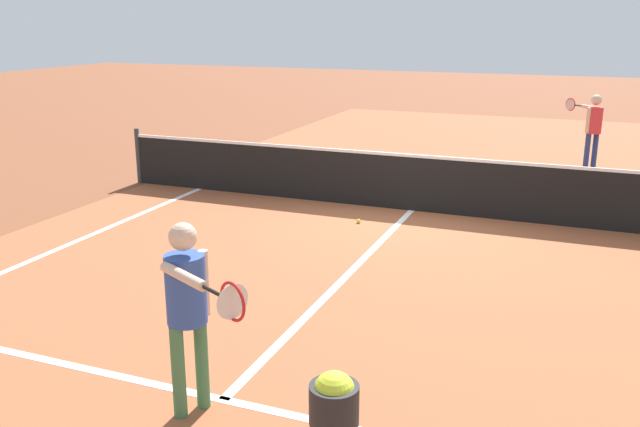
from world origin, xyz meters
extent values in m
plane|color=brown|center=(0.00, 0.00, 0.00)|extent=(60.00, 60.00, 0.00)
cube|color=#9E5433|center=(0.00, 0.00, 0.00)|extent=(10.62, 24.40, 0.00)
cube|color=white|center=(0.00, -6.40, 0.00)|extent=(8.22, 0.10, 0.01)
cube|color=white|center=(0.00, -3.20, 0.00)|extent=(0.10, 6.40, 0.01)
cylinder|color=#33383D|center=(-5.46, 0.00, 0.54)|extent=(0.09, 0.09, 1.07)
cube|color=black|center=(0.00, 0.00, 0.46)|extent=(10.93, 0.02, 0.91)
cube|color=white|center=(0.00, 0.00, 0.94)|extent=(10.93, 0.03, 0.05)
cylinder|color=#3F7247|center=(-0.10, -6.54, 0.40)|extent=(0.11, 0.11, 0.80)
cylinder|color=#3F7247|center=(-0.20, -6.74, 0.40)|extent=(0.11, 0.11, 0.80)
cylinder|color=#2D4C99|center=(-0.15, -6.64, 1.08)|extent=(0.32, 0.32, 0.56)
sphere|color=beige|center=(-0.15, -6.64, 1.51)|extent=(0.22, 0.22, 0.22)
cylinder|color=beige|center=(-0.08, -6.49, 1.09)|extent=(0.08, 0.08, 0.55)
cylinder|color=beige|center=(0.02, -6.92, 1.31)|extent=(0.52, 0.32, 0.08)
cylinder|color=black|center=(0.36, -7.09, 1.31)|extent=(0.21, 0.12, 0.03)
torus|color=red|center=(0.57, -7.19, 1.31)|extent=(0.26, 0.15, 0.28)
cylinder|color=silver|center=(0.57, -7.19, 1.31)|extent=(0.12, 0.23, 0.25)
cylinder|color=navy|center=(2.63, 4.47, 0.39)|extent=(0.11, 0.11, 0.78)
cylinder|color=navy|center=(2.79, 4.63, 0.39)|extent=(0.11, 0.11, 0.78)
cylinder|color=red|center=(2.71, 4.55, 1.05)|extent=(0.32, 0.32, 0.55)
sphere|color=beige|center=(2.71, 4.55, 1.48)|extent=(0.22, 0.22, 0.22)
cylinder|color=beige|center=(2.59, 4.43, 1.06)|extent=(0.08, 0.08, 0.53)
cylinder|color=beige|center=(2.64, 4.86, 1.28)|extent=(0.44, 0.42, 0.08)
cylinder|color=black|center=(2.36, 5.12, 1.28)|extent=(0.18, 0.17, 0.03)
torus|color=red|center=(2.19, 5.28, 1.28)|extent=(0.22, 0.21, 0.28)
cylinder|color=silver|center=(2.19, 5.28, 1.28)|extent=(0.18, 0.18, 0.25)
cylinder|color=black|center=(1.26, -7.09, 0.64)|extent=(0.34, 0.34, 0.28)
sphere|color=#CCE033|center=(1.26, -7.09, 0.73)|extent=(0.29, 0.29, 0.29)
sphere|color=#CCE033|center=(-0.60, -1.03, 0.03)|extent=(0.07, 0.07, 0.07)
camera|label=1|loc=(2.68, -10.91, 3.13)|focal=38.60mm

